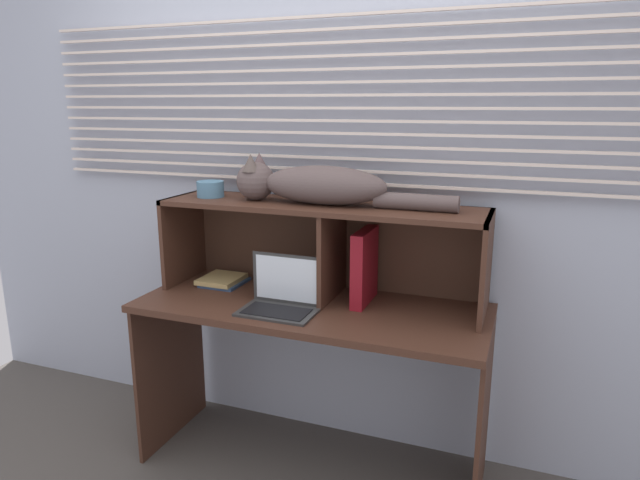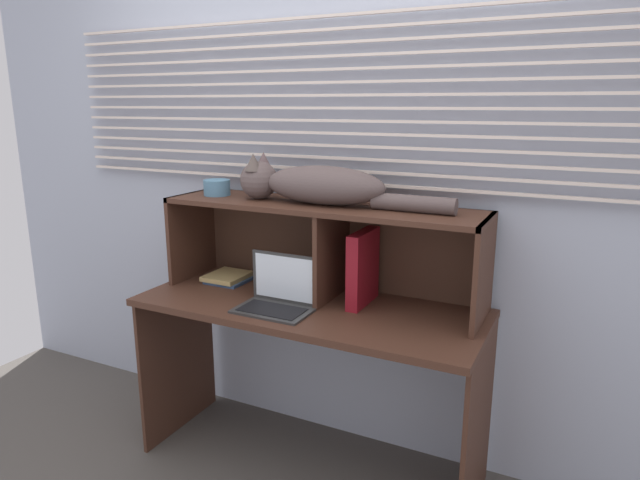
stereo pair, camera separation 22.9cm
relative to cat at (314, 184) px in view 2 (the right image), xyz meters
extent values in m
cube|color=#ABB3C6|center=(0.03, 0.23, -0.03)|extent=(4.40, 0.04, 2.50)
cube|color=silver|center=(0.03, 0.18, -0.01)|extent=(2.98, 0.02, 0.01)
cube|color=silver|center=(0.03, 0.18, 0.04)|extent=(2.98, 0.02, 0.01)
cube|color=silver|center=(0.03, 0.18, 0.10)|extent=(2.98, 0.02, 0.01)
cube|color=silver|center=(0.03, 0.18, 0.15)|extent=(2.98, 0.02, 0.01)
cube|color=silver|center=(0.03, 0.18, 0.21)|extent=(2.98, 0.02, 0.01)
cube|color=silver|center=(0.03, 0.18, 0.26)|extent=(2.98, 0.02, 0.01)
cube|color=silver|center=(0.03, 0.18, 0.32)|extent=(2.98, 0.02, 0.01)
cube|color=silver|center=(0.03, 0.18, 0.37)|extent=(2.98, 0.02, 0.01)
cube|color=silver|center=(0.03, 0.18, 0.42)|extent=(2.98, 0.02, 0.01)
cube|color=silver|center=(0.03, 0.18, 0.48)|extent=(2.98, 0.02, 0.01)
cube|color=silver|center=(0.03, 0.18, 0.53)|extent=(2.98, 0.02, 0.01)
cube|color=silver|center=(0.03, 0.18, 0.59)|extent=(2.98, 0.02, 0.01)
cube|color=silver|center=(0.03, 0.18, 0.64)|extent=(2.98, 0.02, 0.01)
cube|color=silver|center=(0.03, 0.18, 0.69)|extent=(2.98, 0.02, 0.01)
cube|color=#45281D|center=(0.03, -0.11, -0.51)|extent=(1.49, 0.59, 0.03)
cube|color=#45281D|center=(-0.70, -0.11, -0.90)|extent=(0.02, 0.54, 0.75)
cube|color=#45281D|center=(0.77, -0.11, -0.90)|extent=(0.02, 0.54, 0.75)
cube|color=#45281D|center=(0.03, 0.00, -0.09)|extent=(1.42, 0.35, 0.02)
cube|color=#45281D|center=(-0.67, 0.00, -0.29)|extent=(0.02, 0.35, 0.41)
cube|color=#45281D|center=(0.73, 0.00, -0.29)|extent=(0.02, 0.35, 0.41)
cube|color=#45281D|center=(0.09, 0.00, -0.30)|extent=(0.02, 0.33, 0.39)
cube|color=#4C3022|center=(0.03, 0.17, -0.29)|extent=(1.42, 0.01, 0.41)
ellipsoid|color=#584A48|center=(0.05, 0.00, 0.00)|extent=(0.55, 0.19, 0.16)
sphere|color=#584A48|center=(-0.27, 0.00, 0.00)|extent=(0.17, 0.17, 0.17)
cone|color=#574B45|center=(-0.27, -0.04, 0.09)|extent=(0.08, 0.08, 0.08)
cone|color=#5C494A|center=(-0.27, 0.04, 0.09)|extent=(0.08, 0.08, 0.08)
cylinder|color=#584A48|center=(0.44, 0.00, -0.05)|extent=(0.34, 0.07, 0.07)
cube|color=#313131|center=(-0.06, -0.25, -0.49)|extent=(0.31, 0.20, 0.01)
cube|color=#313131|center=(-0.06, -0.15, -0.38)|extent=(0.31, 0.01, 0.21)
cube|color=white|center=(-0.06, -0.16, -0.38)|extent=(0.28, 0.00, 0.19)
cube|color=black|center=(-0.06, -0.26, -0.49)|extent=(0.26, 0.14, 0.00)
cube|color=maroon|center=(0.23, 0.00, -0.34)|extent=(0.05, 0.25, 0.32)
cube|color=#334D77|center=(-0.46, 0.01, -0.49)|extent=(0.18, 0.20, 0.01)
cube|color=tan|center=(-0.47, 0.00, -0.47)|extent=(0.18, 0.20, 0.02)
cylinder|color=teal|center=(-0.51, 0.00, -0.05)|extent=(0.12, 0.12, 0.07)
camera|label=1|loc=(0.86, -2.19, 0.33)|focal=31.35mm
camera|label=2|loc=(1.07, -2.10, 0.33)|focal=31.35mm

